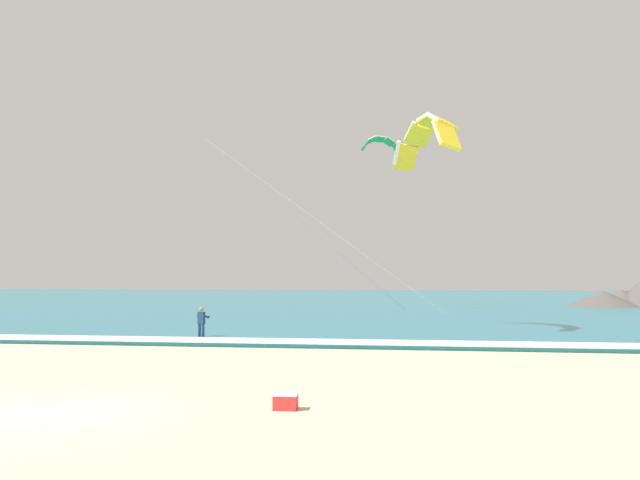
# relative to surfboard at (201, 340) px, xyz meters

# --- Properties ---
(ground_plane) EXTENTS (200.00, 200.00, 0.00)m
(ground_plane) POSITION_rel_surfboard_xyz_m (1.94, -17.26, -0.03)
(ground_plane) COLOR beige
(sea) EXTENTS (200.00, 120.00, 0.20)m
(sea) POSITION_rel_surfboard_xyz_m (1.94, 57.27, 0.07)
(sea) COLOR teal
(sea) RESTS_ON ground
(surf_foam) EXTENTS (200.00, 2.28, 0.04)m
(surf_foam) POSITION_rel_surfboard_xyz_m (1.94, -1.73, 0.19)
(surf_foam) COLOR white
(surf_foam) RESTS_ON sea
(surfboard) EXTENTS (0.70, 1.46, 0.09)m
(surfboard) POSITION_rel_surfboard_xyz_m (0.00, 0.00, 0.00)
(surfboard) COLOR #E04C38
(surfboard) RESTS_ON ground
(kitesurfer) EXTENTS (0.58, 0.58, 1.69)m
(kitesurfer) POSITION_rel_surfboard_xyz_m (0.00, 0.02, 0.91)
(kitesurfer) COLOR #143347
(kitesurfer) RESTS_ON ground
(kite_primary) EXTENTS (13.09, 7.41, 10.91)m
(kite_primary) POSITION_rel_surfboard_xyz_m (11.32, 4.52, 11.00)
(kite_primary) COLOR yellow
(kite_distant) EXTENTS (3.64, 2.47, 1.47)m
(kite_distant) POSITION_rel_surfboard_xyz_m (7.76, 25.77, 15.12)
(kite_distant) COLOR green
(headland_right) EXTENTS (11.84, 10.04, 3.31)m
(headland_right) POSITION_rel_surfboard_xyz_m (32.32, 39.16, 1.13)
(headland_right) COLOR #47423D
(headland_right) RESTS_ON ground
(cooler_box) EXTENTS (0.58, 0.38, 0.40)m
(cooler_box) POSITION_rel_surfboard_xyz_m (7.44, -15.87, 0.18)
(cooler_box) COLOR red
(cooler_box) RESTS_ON ground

